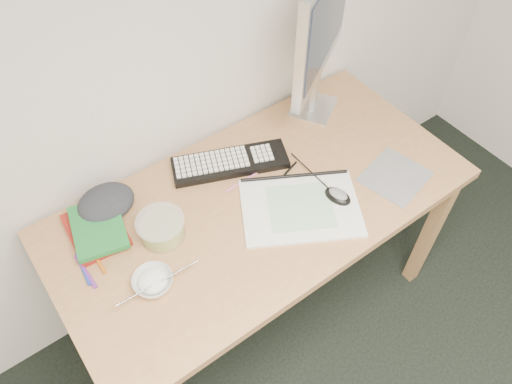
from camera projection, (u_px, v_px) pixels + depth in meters
desk at (260, 215)px, 1.72m from camera, size 1.40×0.70×0.75m
mousepad at (395, 176)px, 1.72m from camera, size 0.25×0.23×0.00m
sketchpad at (300, 208)px, 1.63m from camera, size 0.47×0.43×0.01m
keyboard at (230, 163)px, 1.74m from camera, size 0.42×0.27×0.02m
monitor at (323, 25)px, 1.66m from camera, size 0.44×0.29×0.58m
mouse at (338, 194)px, 1.64m from camera, size 0.08×0.11×0.03m
rice_bowl at (153, 282)px, 1.44m from camera, size 0.12×0.12×0.04m
chopsticks at (158, 283)px, 1.42m from camera, size 0.25×0.03×0.02m
fruit_tub at (161, 228)px, 1.54m from camera, size 0.17×0.17×0.07m
book_red at (96, 230)px, 1.57m from camera, size 0.18×0.23×0.02m
book_green at (98, 227)px, 1.55m from camera, size 0.20×0.24×0.02m
cloth_lump at (106, 203)px, 1.61m from camera, size 0.16×0.14×0.07m
pencil_pink at (249, 178)px, 1.71m from camera, size 0.19×0.01×0.01m
pencil_tan at (273, 187)px, 1.69m from camera, size 0.16×0.13×0.01m
pencil_black at (280, 180)px, 1.71m from camera, size 0.19×0.07×0.01m
marker_blue at (83, 269)px, 1.48m from camera, size 0.02×0.12×0.01m
marker_orange at (97, 259)px, 1.51m from camera, size 0.01×0.12×0.01m
marker_purple at (86, 272)px, 1.48m from camera, size 0.02×0.13×0.01m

